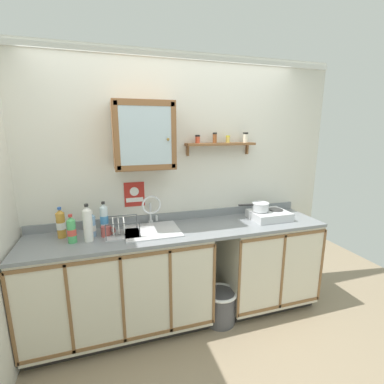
% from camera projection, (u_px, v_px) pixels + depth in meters
% --- Properties ---
extents(floor, '(5.82, 5.82, 0.00)m').
position_uv_depth(floor, '(194.00, 341.00, 2.46)').
color(floor, gray).
rests_on(floor, ground).
extents(back_wall, '(3.42, 0.07, 2.57)m').
position_uv_depth(back_wall, '(175.00, 187.00, 2.77)').
color(back_wall, silver).
rests_on(back_wall, ground).
extents(lower_cabinet_run, '(1.62, 0.58, 0.93)m').
position_uv_depth(lower_cabinet_run, '(121.00, 286.00, 2.50)').
color(lower_cabinet_run, black).
rests_on(lower_cabinet_run, ground).
extents(lower_cabinet_run_right, '(0.96, 0.58, 0.93)m').
position_uv_depth(lower_cabinet_run_right, '(266.00, 262.00, 2.94)').
color(lower_cabinet_run_right, black).
rests_on(lower_cabinet_run_right, ground).
extents(countertop, '(2.78, 0.60, 0.03)m').
position_uv_depth(countertop, '(183.00, 230.00, 2.56)').
color(countertop, gray).
rests_on(countertop, lower_cabinet_run).
extents(backsplash, '(2.78, 0.02, 0.08)m').
position_uv_depth(backsplash, '(176.00, 216.00, 2.81)').
color(backsplash, gray).
rests_on(backsplash, countertop).
extents(sink, '(0.49, 0.47, 0.41)m').
position_uv_depth(sink, '(152.00, 231.00, 2.52)').
color(sink, silver).
rests_on(sink, countertop).
extents(hot_plate_stove, '(0.38, 0.32, 0.09)m').
position_uv_depth(hot_plate_stove, '(269.00, 215.00, 2.83)').
color(hot_plate_stove, silver).
rests_on(hot_plate_stove, countertop).
extents(saucepan, '(0.32, 0.17, 0.09)m').
position_uv_depth(saucepan, '(260.00, 207.00, 2.81)').
color(saucepan, silver).
rests_on(saucepan, hot_plate_stove).
extents(bottle_opaque_white_0, '(0.08, 0.08, 0.32)m').
position_uv_depth(bottle_opaque_white_0, '(88.00, 224.00, 2.25)').
color(bottle_opaque_white_0, white).
rests_on(bottle_opaque_white_0, countertop).
extents(bottle_soda_green_1, '(0.07, 0.07, 0.24)m').
position_uv_depth(bottle_soda_green_1, '(72.00, 230.00, 2.23)').
color(bottle_soda_green_1, '#4CB266').
rests_on(bottle_soda_green_1, countertop).
extents(bottle_juice_amber_2, '(0.07, 0.07, 0.27)m').
position_uv_depth(bottle_juice_amber_2, '(61.00, 224.00, 2.33)').
color(bottle_juice_amber_2, gold).
rests_on(bottle_juice_amber_2, countertop).
extents(bottle_water_clear_3, '(0.07, 0.07, 0.30)m').
position_uv_depth(bottle_water_clear_3, '(104.00, 219.00, 2.39)').
color(bottle_water_clear_3, silver).
rests_on(bottle_water_clear_3, countertop).
extents(bottle_water_blue_4, '(0.06, 0.06, 0.23)m').
position_uv_depth(bottle_water_blue_4, '(92.00, 225.00, 2.36)').
color(bottle_water_blue_4, '#8CB7E0').
rests_on(bottle_water_blue_4, countertop).
extents(dish_rack, '(0.30, 0.24, 0.17)m').
position_uv_depth(dish_rack, '(121.00, 231.00, 2.39)').
color(dish_rack, '#B2B2B7').
rests_on(dish_rack, countertop).
extents(mug, '(0.12, 0.09, 0.09)m').
position_uv_depth(mug, '(107.00, 231.00, 2.38)').
color(mug, '#B24C47').
rests_on(mug, countertop).
extents(wall_cabinet, '(0.52, 0.34, 0.58)m').
position_uv_depth(wall_cabinet, '(143.00, 136.00, 2.39)').
color(wall_cabinet, brown).
extents(spice_shelf, '(0.71, 0.14, 0.22)m').
position_uv_depth(spice_shelf, '(221.00, 143.00, 2.72)').
color(spice_shelf, brown).
extents(warning_sign, '(0.19, 0.01, 0.24)m').
position_uv_depth(warning_sign, '(134.00, 195.00, 2.64)').
color(warning_sign, '#B2261E').
extents(trash_bin, '(0.33, 0.33, 0.34)m').
position_uv_depth(trash_bin, '(220.00, 306.00, 2.68)').
color(trash_bin, '#4C4C51').
rests_on(trash_bin, ground).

